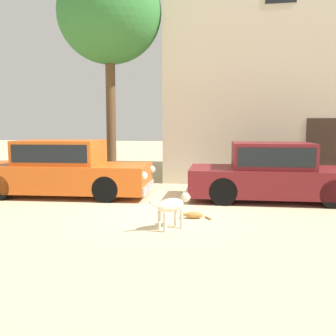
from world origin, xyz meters
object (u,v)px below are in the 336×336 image
(parked_sedan_second, at_px, (272,172))
(stray_cat, at_px, (193,215))
(parked_sedan_nearest, at_px, (62,169))
(stray_dog_spotted, at_px, (173,205))
(acacia_tree_left, at_px, (109,15))

(parked_sedan_second, xyz_separation_m, stray_cat, (-1.79, -2.20, -0.64))
(parked_sedan_nearest, height_order, stray_dog_spotted, parked_sedan_nearest)
(parked_sedan_nearest, distance_m, stray_cat, 4.21)
(parked_sedan_second, xyz_separation_m, acacia_tree_left, (-4.90, 2.26, 4.68))
(stray_cat, bearing_deg, parked_sedan_nearest, -32.96)
(parked_sedan_second, distance_m, acacia_tree_left, 7.15)
(acacia_tree_left, bearing_deg, parked_sedan_nearest, -102.63)
(parked_sedan_second, bearing_deg, parked_sedan_nearest, -178.90)
(stray_cat, distance_m, acacia_tree_left, 7.61)
(stray_dog_spotted, height_order, acacia_tree_left, acacia_tree_left)
(parked_sedan_nearest, height_order, parked_sedan_second, parked_sedan_nearest)
(parked_sedan_second, height_order, stray_dog_spotted, parked_sedan_second)
(parked_sedan_second, height_order, acacia_tree_left, acacia_tree_left)
(parked_sedan_second, bearing_deg, acacia_tree_left, 153.62)
(parked_sedan_nearest, xyz_separation_m, parked_sedan_second, (5.47, 0.26, -0.02))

